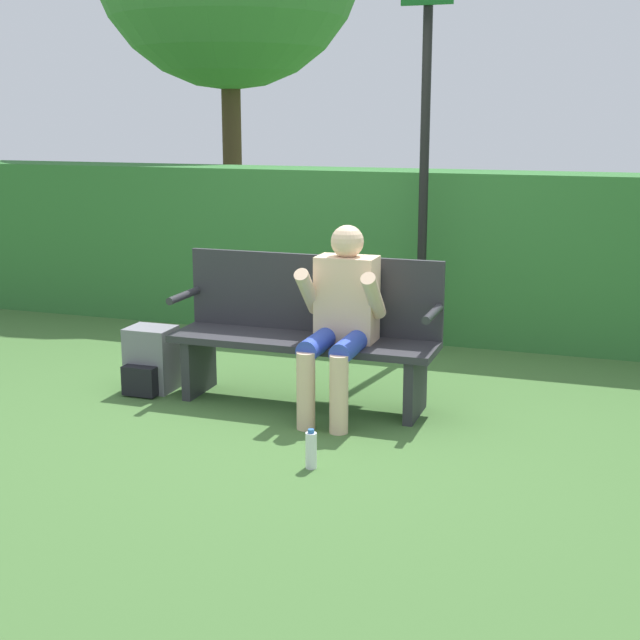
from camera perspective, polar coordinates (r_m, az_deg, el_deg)
The scene contains 7 objects.
ground_plane at distance 5.75m, azimuth -1.10°, elevation -5.38°, with size 40.00×40.00×0.00m, color #426B33.
hedge_back at distance 7.47m, azimuth 4.19°, elevation 4.31°, with size 12.00×0.55×1.37m.
park_bench at distance 5.68m, azimuth -0.87°, elevation -0.68°, with size 1.71×0.45×0.94m.
person_seated at distance 5.43m, azimuth 1.36°, elevation 0.44°, with size 0.50×0.64×1.16m.
backpack at distance 6.07m, azimuth -10.80°, elevation -2.59°, with size 0.30×0.34×0.43m.
water_bottle at distance 4.71m, azimuth -0.57°, elevation -8.31°, with size 0.06×0.06×0.21m.
signpost at distance 6.77m, azimuth 6.72°, elevation 11.55°, with size 0.38×0.09×2.91m.
Camera 1 is at (1.87, -5.12, 1.82)m, focal length 50.00 mm.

